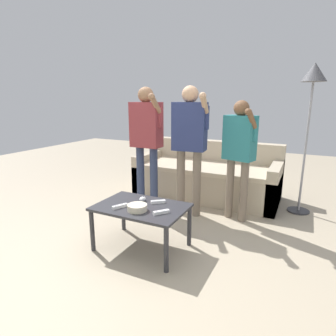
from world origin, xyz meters
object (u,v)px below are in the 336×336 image
game_remote_wand_far (161,212)px  player_center (189,136)px  player_left (146,134)px  game_remote_wand_near (120,206)px  snack_bowl (137,208)px  game_remote_wand_spare (158,202)px  floor_lamp (313,88)px  game_remote_nunchuk (143,199)px  player_right (239,147)px  coffee_table (141,211)px  couch (207,177)px

game_remote_wand_far → player_center: bearing=99.3°
player_left → game_remote_wand_near: player_left is taller
snack_bowl → game_remote_wand_spare: snack_bowl is taller
floor_lamp → player_center: 1.60m
game_remote_nunchuk → player_left: bearing=117.9°
game_remote_wand_far → player_right: bearing=71.4°
player_left → player_right: player_left is taller
player_left → game_remote_wand_near: 1.31m
player_center → snack_bowl: bearing=-92.9°
game_remote_nunchuk → game_remote_wand_near: (-0.10, -0.26, -0.01)m
player_center → player_right: bearing=12.2°
player_center → game_remote_wand_spare: player_center is taller
game_remote_wand_far → game_remote_nunchuk: bearing=147.7°
coffee_table → game_remote_wand_spare: bearing=50.0°
snack_bowl → player_right: bearing=62.8°
player_right → game_remote_wand_far: player_right is taller
game_remote_wand_far → couch: bearing=96.0°
player_right → game_remote_wand_far: (-0.41, -1.21, -0.45)m
floor_lamp → game_remote_wand_spare: bearing=-128.3°
player_left → player_center: (0.61, 0.01, 0.00)m
game_remote_nunchuk → game_remote_wand_spare: bearing=5.4°
game_remote_nunchuk → game_remote_wand_near: bearing=-111.3°
coffee_table → player_center: size_ratio=0.54×
coffee_table → player_left: player_left is taller
player_left → player_right: (1.20, 0.13, -0.10)m
couch → coffee_table: bearing=-92.1°
floor_lamp → player_left: floor_lamp is taller
game_remote_wand_near → floor_lamp: bearing=50.7°
couch → snack_bowl: (-0.03, -1.95, 0.18)m
snack_bowl → player_center: size_ratio=0.11×
player_center → player_right: (0.59, 0.13, -0.11)m
floor_lamp → game_remote_wand_near: size_ratio=12.28×
player_center → player_right: 0.61m
player_right → game_remote_wand_spare: (-0.56, -0.99, -0.45)m
coffee_table → snack_bowl: 0.15m
coffee_table → couch: bearing=87.9°
snack_bowl → game_remote_nunchuk: bearing=110.2°
game_remote_nunchuk → floor_lamp: 2.44m
coffee_table → player_left: (-0.52, 1.00, 0.63)m
floor_lamp → player_right: size_ratio=1.30×
player_left → game_remote_wand_far: 1.45m
couch → player_left: 1.25m
snack_bowl → player_center: (0.06, 1.12, 0.54)m
player_right → coffee_table: bearing=-120.8°
player_center → game_remote_wand_far: size_ratio=11.41×
player_center → game_remote_wand_far: (0.18, -1.09, -0.56)m
player_left → game_remote_wand_far: (0.79, -1.08, -0.55)m
snack_bowl → coffee_table: bearing=105.0°
couch → game_remote_wand_far: couch is taller
game_remote_wand_spare → couch: bearing=91.7°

